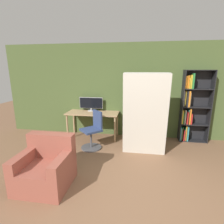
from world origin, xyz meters
TOP-DOWN VIEW (x-y plane):
  - ground_plane at (0.00, 0.00)m, footprint 16.00×16.00m
  - wall_back at (0.00, 3.03)m, footprint 8.00×0.06m
  - desk at (-1.22, 2.68)m, footprint 1.50×0.63m
  - monitor at (-1.31, 2.87)m, footprint 0.70×0.21m
  - office_chair at (-1.03, 1.98)m, footprint 0.62×0.62m
  - bookshelf at (1.52, 2.88)m, footprint 0.74×0.30m
  - mattress_near at (0.25, 1.84)m, footprint 1.00×0.41m
  - mattress_far at (0.25, 2.16)m, footprint 1.00×0.33m
  - armchair at (-1.45, 0.43)m, footprint 0.85×0.80m

SIDE VIEW (x-z plane):
  - ground_plane at x=0.00m, z-range 0.00..0.00m
  - armchair at x=-1.45m, z-range -0.11..0.74m
  - office_chair at x=-1.03m, z-range -0.08..0.88m
  - desk at x=-1.22m, z-range 0.29..1.05m
  - bookshelf at x=1.52m, z-range -0.04..1.93m
  - mattress_far at x=0.25m, z-range 0.00..1.91m
  - mattress_near at x=0.25m, z-range 0.00..1.91m
  - monitor at x=-1.31m, z-range 0.78..1.18m
  - wall_back at x=0.00m, z-range 0.00..2.70m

